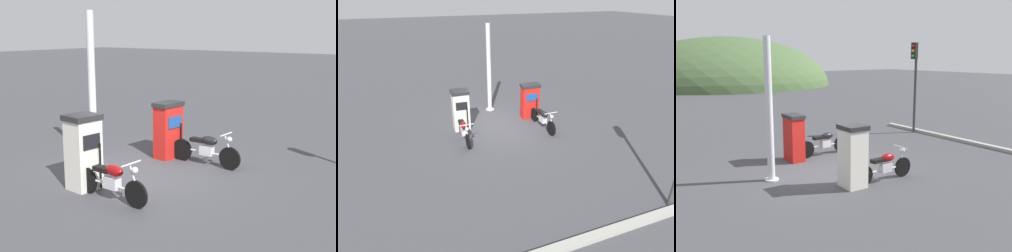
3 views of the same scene
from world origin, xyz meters
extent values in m
plane|color=#424247|center=(0.00, 0.00, 0.00)|extent=(120.00, 120.00, 0.00)
cube|color=silver|center=(-0.31, -1.59, 0.79)|extent=(0.62, 0.69, 1.58)
cube|color=black|center=(-0.01, -1.62, 1.14)|extent=(0.06, 0.46, 0.32)
cube|color=#262628|center=(-0.31, -1.59, 1.64)|extent=(0.68, 0.76, 0.12)
cylinder|color=black|center=(0.04, -1.42, 0.55)|extent=(0.05, 0.05, 1.03)
cube|color=red|center=(-0.31, 1.59, 0.73)|extent=(0.51, 0.79, 1.45)
cube|color=#1E478C|center=(-0.07, 1.57, 1.05)|extent=(0.07, 0.53, 0.32)
cube|color=#262628|center=(-0.31, 1.59, 1.51)|extent=(0.57, 0.87, 0.12)
cylinder|color=black|center=(-0.01, 1.80, 0.51)|extent=(0.05, 0.05, 0.95)
cylinder|color=black|center=(1.39, -1.80, 0.29)|extent=(0.58, 0.08, 0.58)
cylinder|color=black|center=(-0.05, -1.75, 0.29)|extent=(0.58, 0.08, 0.58)
cube|color=silver|center=(0.72, -1.78, 0.39)|extent=(0.37, 0.21, 0.24)
cylinder|color=silver|center=(0.67, -1.78, 0.34)|extent=(1.08, 0.08, 0.05)
ellipsoid|color=maroon|center=(0.79, -1.78, 0.67)|extent=(0.49, 0.23, 0.24)
cube|color=black|center=(0.45, -1.77, 0.64)|extent=(0.45, 0.21, 0.10)
cylinder|color=silver|center=(1.35, -1.80, 0.59)|extent=(0.26, 0.05, 0.57)
cylinder|color=silver|center=(1.27, -1.79, 0.91)|extent=(0.05, 0.56, 0.04)
sphere|color=silver|center=(1.37, -1.80, 0.79)|extent=(0.14, 0.14, 0.14)
cylinder|color=silver|center=(0.16, -1.64, 0.31)|extent=(0.55, 0.09, 0.07)
cylinder|color=black|center=(1.65, 1.58, 0.30)|extent=(0.60, 0.07, 0.60)
cylinder|color=black|center=(0.17, 1.59, 0.30)|extent=(0.60, 0.07, 0.60)
cube|color=silver|center=(0.96, 1.59, 0.40)|extent=(0.36, 0.20, 0.24)
cylinder|color=silver|center=(0.91, 1.59, 0.35)|extent=(1.11, 0.06, 0.05)
ellipsoid|color=black|center=(1.03, 1.59, 0.68)|extent=(0.48, 0.22, 0.24)
cube|color=black|center=(0.69, 1.59, 0.65)|extent=(0.44, 0.20, 0.10)
cylinder|color=silver|center=(1.61, 1.58, 0.60)|extent=(0.26, 0.04, 0.57)
cylinder|color=silver|center=(1.53, 1.58, 0.92)|extent=(0.04, 0.56, 0.04)
sphere|color=silver|center=(1.63, 1.58, 0.80)|extent=(0.14, 0.14, 0.14)
cylinder|color=silver|center=(0.37, 1.71, 0.32)|extent=(0.55, 0.08, 0.07)
cylinder|color=#38383A|center=(6.44, 2.43, 2.03)|extent=(0.13, 0.13, 4.05)
cube|color=black|center=(6.30, 2.41, 3.69)|extent=(0.22, 0.26, 0.72)
sphere|color=red|center=(6.20, 2.40, 3.91)|extent=(0.16, 0.16, 0.15)
sphere|color=orange|center=(6.20, 2.40, 3.69)|extent=(0.16, 0.16, 0.15)
sphere|color=green|center=(6.20, 2.40, 3.47)|extent=(0.16, 0.16, 0.15)
cylinder|color=silver|center=(-1.83, 0.21, 2.01)|extent=(0.20, 0.20, 4.02)
cylinder|color=silver|center=(-1.83, 0.21, 0.02)|extent=(0.40, 0.40, 0.04)
cube|color=#9E9E93|center=(6.59, 0.00, 0.06)|extent=(0.56, 8.71, 0.12)
ellipsoid|color=#476038|center=(9.69, 35.70, 0.00)|extent=(24.11, 25.42, 11.32)
camera|label=1|loc=(7.05, -8.37, 3.52)|focal=48.81mm
camera|label=2|loc=(10.13, -3.93, 5.25)|focal=29.60mm
camera|label=3|loc=(-6.31, -9.20, 3.52)|focal=40.05mm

